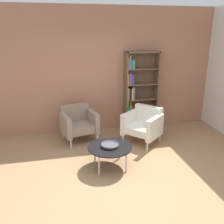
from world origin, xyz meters
TOP-DOWN VIEW (x-y plane):
  - ground_plane at (0.00, 0.00)m, footprint 8.32×8.32m
  - brick_back_panel at (0.00, 2.46)m, footprint 6.40×0.12m
  - bookshelf_tall at (0.88, 2.25)m, footprint 0.80×0.30m
  - coffee_table_low at (-0.17, 0.56)m, footprint 0.80×0.80m
  - decorative_bowl at (-0.17, 0.56)m, footprint 0.32×0.32m
  - armchair_spare_guest at (-0.61, 1.84)m, footprint 0.85×0.81m
  - armchair_corner_red at (0.77, 1.43)m, footprint 0.94×0.95m

SIDE VIEW (x-z plane):
  - ground_plane at x=0.00m, z-range 0.00..0.00m
  - coffee_table_low at x=-0.17m, z-range 0.17..0.57m
  - armchair_spare_guest at x=-0.61m, z-range 0.02..0.80m
  - armchair_corner_red at x=0.77m, z-range 0.02..0.80m
  - decorative_bowl at x=-0.17m, z-range 0.41..0.46m
  - bookshelf_tall at x=0.88m, z-range -0.02..1.88m
  - brick_back_panel at x=0.00m, z-range 0.00..2.90m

